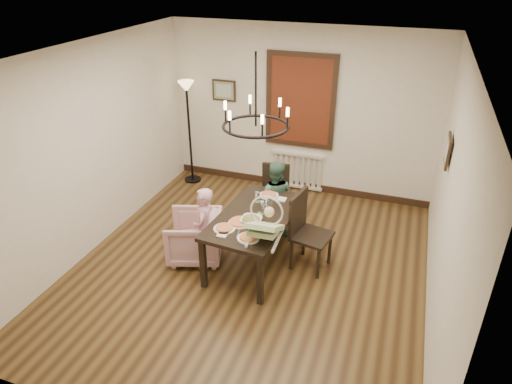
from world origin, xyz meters
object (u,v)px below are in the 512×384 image
Objects in this scene: elderly_woman at (204,235)px; drinking_glass at (263,209)px; baby_bouncer at (265,225)px; seated_man at (274,204)px; floor_lamp at (190,134)px; chair_far at (274,197)px; armchair at (194,237)px; chair_right at (312,232)px; dining_table at (256,221)px.

elderly_woman is 7.02× the size of drinking_glass.
drinking_glass is (-0.21, 0.55, -0.12)m from baby_bouncer.
seated_man is 0.53× the size of floor_lamp.
seated_man is at bearing -78.84° from chair_far.
drinking_glass is 0.07× the size of floor_lamp.
armchair is 1.30m from seated_man.
armchair is 0.40× the size of floor_lamp.
chair_right is 1.84× the size of baby_bouncer.
chair_far is at bearing 53.57° from chair_right.
dining_table is at bearing -138.50° from drinking_glass.
chair_right is at bearing 84.02° from armchair.
seated_man is 2.30m from floor_lamp.
drinking_glass is (0.69, 0.34, 0.34)m from elderly_woman.
dining_table is at bearing -45.73° from floor_lamp.
chair_far is 0.53× the size of floor_lamp.
seated_man is 0.83m from drinking_glass.
dining_table is 1.75× the size of seated_man.
elderly_woman is (-0.62, -0.28, -0.18)m from dining_table.
armchair is 5.35× the size of drinking_glass.
chair_right is 3.24m from floor_lamp.
chair_far is 1.00× the size of elderly_woman.
chair_right reaches higher than drinking_glass.
floor_lamp reaches higher than seated_man.
dining_table is 0.84m from seated_man.
elderly_woman reaches higher than chair_far.
chair_far is 7.01× the size of drinking_glass.
chair_right is 0.59× the size of floor_lamp.
baby_bouncer reaches higher than dining_table.
baby_bouncer reaches higher than seated_man.
seated_man reaches higher than drinking_glass.
chair_far reaches higher than armchair.
elderly_woman is at bearing 164.13° from baby_bouncer.
chair_right is at bearing 17.31° from dining_table.
baby_bouncer is at bearing 156.95° from chair_right.
drinking_glass is (0.08, 0.07, 0.15)m from dining_table.
baby_bouncer is 0.60m from drinking_glass.
dining_table reaches higher than armchair.
baby_bouncer is (1.11, -0.31, 0.60)m from armchair.
chair_far reaches higher than dining_table.
seated_man is (-0.72, 0.66, -0.06)m from chair_right.
baby_bouncer is (0.28, -1.30, 0.46)m from seated_man.
dining_table is 1.75× the size of chair_far.
floor_lamp is (-1.94, 1.16, 0.43)m from seated_man.
baby_bouncer is at bearing -54.75° from dining_table.
floor_lamp is (-2.65, 1.83, 0.37)m from chair_right.
chair_far is at bearing -79.52° from seated_man.
chair_far is 1.17m from chair_right.
floor_lamp is (-2.22, 2.47, -0.03)m from baby_bouncer.
chair_right is 7.90× the size of drinking_glass.
armchair is (-0.82, -0.17, -0.33)m from dining_table.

